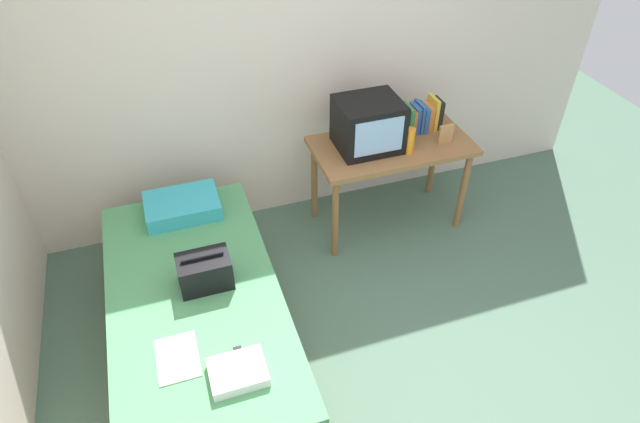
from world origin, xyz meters
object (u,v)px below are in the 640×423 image
at_px(pillow, 182,206).
at_px(magazine, 178,358).
at_px(handbag, 205,271).
at_px(desk, 391,154).
at_px(remote_dark, 240,360).
at_px(picture_frame, 446,134).
at_px(folded_towel, 238,372).
at_px(tv, 368,124).
at_px(bed, 200,323).
at_px(book_row, 422,116).
at_px(water_bottle, 410,141).

distance_m(pillow, magazine, 1.19).
xyz_separation_m(handbag, magazine, (-0.23, -0.47, -0.10)).
xyz_separation_m(pillow, magazine, (-0.19, -1.17, -0.05)).
xyz_separation_m(desk, remote_dark, (-1.43, -1.32, -0.11)).
xyz_separation_m(picture_frame, handbag, (-1.87, -0.63, -0.19)).
bearing_deg(picture_frame, folded_towel, -144.57).
distance_m(tv, remote_dark, 1.87).
height_order(pillow, handbag, handbag).
height_order(handbag, remote_dark, handbag).
height_order(bed, book_row, book_row).
xyz_separation_m(picture_frame, magazine, (-2.10, -1.10, -0.28)).
relative_size(desk, remote_dark, 7.44).
xyz_separation_m(tv, magazine, (-1.54, -1.23, -0.39)).
distance_m(bed, picture_frame, 2.14).
bearing_deg(remote_dark, handbag, 96.94).
relative_size(desk, picture_frame, 7.99).
bearing_deg(pillow, picture_frame, -2.25).
bearing_deg(book_row, remote_dark, -139.96).
bearing_deg(folded_towel, pillow, 93.65).
xyz_separation_m(pillow, handbag, (0.04, -0.70, 0.04)).
distance_m(bed, pillow, 0.83).
relative_size(desk, water_bottle, 6.16).
bearing_deg(book_row, handbag, -154.45).
relative_size(water_bottle, book_row, 0.67).
height_order(picture_frame, folded_towel, picture_frame).
xyz_separation_m(desk, tv, (-0.19, 0.03, 0.27)).
height_order(desk, water_bottle, water_bottle).
relative_size(tv, folded_towel, 1.57).
bearing_deg(handbag, water_bottle, 20.99).
height_order(water_bottle, folded_towel, water_bottle).
xyz_separation_m(desk, book_row, (0.29, 0.12, 0.20)).
xyz_separation_m(bed, handbag, (0.09, 0.06, 0.36)).
relative_size(book_row, picture_frame, 1.93).
bearing_deg(bed, tv, 30.48).
distance_m(desk, pillow, 1.54).
bearing_deg(picture_frame, tv, 166.24).
bearing_deg(remote_dark, book_row, 40.04).
bearing_deg(water_bottle, handbag, -159.01).
height_order(picture_frame, magazine, picture_frame).
bearing_deg(tv, bed, -149.52).
distance_m(tv, folded_towel, 1.95).
bearing_deg(water_bottle, bed, -158.16).
bearing_deg(book_row, desk, -157.52).
xyz_separation_m(bed, book_row, (1.88, 0.92, 0.58)).
relative_size(picture_frame, pillow, 0.30).
height_order(desk, tv, tv).
xyz_separation_m(book_row, picture_frame, (0.08, -0.23, -0.04)).
bearing_deg(bed, book_row, 26.04).
distance_m(picture_frame, handbag, 1.98).
bearing_deg(pillow, folded_towel, -86.35).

